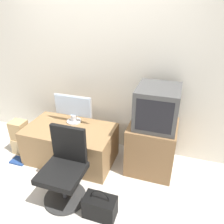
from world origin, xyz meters
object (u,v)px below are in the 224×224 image
at_px(crt_tv, 157,107).
at_px(office_chair, 65,171).
at_px(mouse, 80,134).
at_px(cardboard_box_lower, 22,145).
at_px(handbag, 100,207).
at_px(book, 19,161).
at_px(keyboard, 64,132).
at_px(main_monitor, 73,109).

distance_m(crt_tv, office_chair, 1.31).
bearing_deg(mouse, cardboard_box_lower, 178.29).
bearing_deg(crt_tv, handbag, -112.87).
bearing_deg(office_chair, book, 161.44).
bearing_deg(book, mouse, 11.77).
distance_m(keyboard, book, 0.88).
bearing_deg(main_monitor, mouse, -50.82).
relative_size(keyboard, cardboard_box_lower, 1.28).
height_order(keyboard, office_chair, office_chair).
xyz_separation_m(office_chair, book, (-0.96, 0.32, -0.36)).
xyz_separation_m(main_monitor, crt_tv, (1.15, -0.00, 0.20)).
distance_m(mouse, handbag, 0.92).
relative_size(cardboard_box_lower, handbag, 0.67).
height_order(office_chair, cardboard_box_lower, office_chair).
relative_size(main_monitor, crt_tv, 1.02).
bearing_deg(crt_tv, cardboard_box_lower, -172.17).
bearing_deg(book, office_chair, -18.56).
height_order(main_monitor, book, main_monitor).
bearing_deg(handbag, crt_tv, 67.13).
distance_m(main_monitor, crt_tv, 1.16).
xyz_separation_m(office_chair, cardboard_box_lower, (-1.05, 0.54, -0.25)).
bearing_deg(keyboard, office_chair, -61.91).
height_order(main_monitor, cardboard_box_lower, main_monitor).
bearing_deg(keyboard, handbag, -41.11).
bearing_deg(cardboard_box_lower, office_chair, -27.30).
bearing_deg(main_monitor, office_chair, -70.85).
distance_m(handbag, book, 1.50).
height_order(main_monitor, keyboard, main_monitor).
xyz_separation_m(main_monitor, office_chair, (0.28, -0.81, -0.35)).
xyz_separation_m(crt_tv, cardboard_box_lower, (-1.92, -0.26, -0.81)).
height_order(keyboard, mouse, mouse).
height_order(mouse, book, mouse).
distance_m(main_monitor, book, 1.10).
bearing_deg(book, main_monitor, 35.60).
bearing_deg(cardboard_box_lower, mouse, -1.71).
height_order(handbag, book, handbag).
xyz_separation_m(mouse, handbag, (0.51, -0.65, -0.41)).
distance_m(main_monitor, cardboard_box_lower, 1.02).
height_order(main_monitor, crt_tv, crt_tv).
bearing_deg(cardboard_box_lower, main_monitor, 18.89).
height_order(crt_tv, handbag, crt_tv).
relative_size(keyboard, handbag, 0.86).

